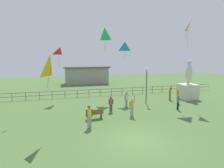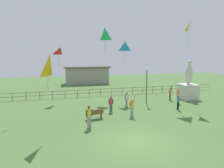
{
  "view_description": "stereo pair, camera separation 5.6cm",
  "coord_description": "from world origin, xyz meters",
  "px_view_note": "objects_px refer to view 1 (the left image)",
  "views": [
    {
      "loc": [
        -4.55,
        -10.79,
        5.46
      ],
      "look_at": [
        -0.07,
        5.78,
        2.85
      ],
      "focal_mm": 30.69,
      "sensor_mm": 36.0,
      "label": 1
    },
    {
      "loc": [
        -4.5,
        -10.8,
        5.46
      ],
      "look_at": [
        -0.07,
        5.78,
        2.85
      ],
      "focal_mm": 30.69,
      "sensor_mm": 36.0,
      "label": 2
    }
  ],
  "objects_px": {
    "lamppost": "(147,77)",
    "kite_2": "(60,52)",
    "park_bench": "(95,114)",
    "kite_5": "(191,27)",
    "person_1": "(178,95)",
    "person_3": "(178,101)",
    "person_5": "(132,106)",
    "kite_3": "(125,47)",
    "person_4": "(126,98)",
    "person_2": "(111,103)",
    "statue_monument": "(188,88)",
    "kite_4": "(51,66)",
    "person_6": "(170,93)",
    "kite_0": "(105,35)",
    "person_0": "(89,115)"
  },
  "relations": [
    {
      "from": "person_5",
      "to": "person_4",
      "type": "bearing_deg",
      "value": 78.92
    },
    {
      "from": "person_1",
      "to": "kite_0",
      "type": "distance_m",
      "value": 11.11
    },
    {
      "from": "person_3",
      "to": "kite_3",
      "type": "height_order",
      "value": "kite_3"
    },
    {
      "from": "park_bench",
      "to": "kite_5",
      "type": "distance_m",
      "value": 13.45
    },
    {
      "from": "person_2",
      "to": "kite_2",
      "type": "xyz_separation_m",
      "value": [
        -4.5,
        6.3,
        4.91
      ]
    },
    {
      "from": "lamppost",
      "to": "person_1",
      "type": "relative_size",
      "value": 2.48
    },
    {
      "from": "statue_monument",
      "to": "kite_2",
      "type": "xyz_separation_m",
      "value": [
        -15.25,
        3.35,
        4.39
      ]
    },
    {
      "from": "lamppost",
      "to": "person_6",
      "type": "xyz_separation_m",
      "value": [
        3.5,
        0.72,
        -2.11
      ]
    },
    {
      "from": "person_3",
      "to": "kite_3",
      "type": "xyz_separation_m",
      "value": [
        -3.89,
        5.24,
        5.54
      ]
    },
    {
      "from": "person_5",
      "to": "kite_3",
      "type": "relative_size",
      "value": 0.92
    },
    {
      "from": "lamppost",
      "to": "kite_0",
      "type": "xyz_separation_m",
      "value": [
        -3.97,
        3.57,
        4.87
      ]
    },
    {
      "from": "park_bench",
      "to": "kite_5",
      "type": "relative_size",
      "value": 0.52
    },
    {
      "from": "kite_3",
      "to": "person_4",
      "type": "bearing_deg",
      "value": -104.28
    },
    {
      "from": "person_1",
      "to": "person_3",
      "type": "height_order",
      "value": "person_1"
    },
    {
      "from": "kite_2",
      "to": "kite_3",
      "type": "distance_m",
      "value": 7.62
    },
    {
      "from": "person_0",
      "to": "kite_0",
      "type": "xyz_separation_m",
      "value": [
        3.35,
        9.24,
        6.87
      ]
    },
    {
      "from": "person_6",
      "to": "kite_3",
      "type": "xyz_separation_m",
      "value": [
        -5.41,
        1.34,
        5.51
      ]
    },
    {
      "from": "park_bench",
      "to": "person_3",
      "type": "bearing_deg",
      "value": 4.08
    },
    {
      "from": "park_bench",
      "to": "person_2",
      "type": "xyz_separation_m",
      "value": [
        1.87,
        1.63,
        0.43
      ]
    },
    {
      "from": "person_1",
      "to": "person_4",
      "type": "height_order",
      "value": "person_1"
    },
    {
      "from": "kite_2",
      "to": "kite_4",
      "type": "height_order",
      "value": "kite_2"
    },
    {
      "from": "kite_4",
      "to": "lamppost",
      "type": "bearing_deg",
      "value": 33.03
    },
    {
      "from": "lamppost",
      "to": "kite_2",
      "type": "relative_size",
      "value": 1.77
    },
    {
      "from": "person_2",
      "to": "statue_monument",
      "type": "bearing_deg",
      "value": 15.35
    },
    {
      "from": "park_bench",
      "to": "statue_monument",
      "type": "bearing_deg",
      "value": 19.98
    },
    {
      "from": "statue_monument",
      "to": "person_0",
      "type": "xyz_separation_m",
      "value": [
        -13.36,
        -6.47,
        -0.4
      ]
    },
    {
      "from": "person_6",
      "to": "lamppost",
      "type": "bearing_deg",
      "value": -168.44
    },
    {
      "from": "statue_monument",
      "to": "person_3",
      "type": "height_order",
      "value": "statue_monument"
    },
    {
      "from": "lamppost",
      "to": "person_4",
      "type": "xyz_separation_m",
      "value": [
        -2.58,
        -0.63,
        -2.13
      ]
    },
    {
      "from": "person_3",
      "to": "person_2",
      "type": "bearing_deg",
      "value": 171.28
    },
    {
      "from": "kite_0",
      "to": "kite_5",
      "type": "xyz_separation_m",
      "value": [
        8.09,
        -5.27,
        0.47
      ]
    },
    {
      "from": "person_2",
      "to": "lamppost",
      "type": "bearing_deg",
      "value": 24.65
    },
    {
      "from": "statue_monument",
      "to": "lamppost",
      "type": "distance_m",
      "value": 6.3
    },
    {
      "from": "statue_monument",
      "to": "park_bench",
      "type": "xyz_separation_m",
      "value": [
        -12.61,
        -4.59,
        -0.94
      ]
    },
    {
      "from": "person_1",
      "to": "kite_5",
      "type": "xyz_separation_m",
      "value": [
        0.65,
        -0.76,
        7.39
      ]
    },
    {
      "from": "person_0",
      "to": "kite_5",
      "type": "relative_size",
      "value": 0.59
    },
    {
      "from": "statue_monument",
      "to": "park_bench",
      "type": "distance_m",
      "value": 13.46
    },
    {
      "from": "park_bench",
      "to": "kite_3",
      "type": "xyz_separation_m",
      "value": [
        4.67,
        5.85,
        5.94
      ]
    },
    {
      "from": "person_1",
      "to": "kite_4",
      "type": "bearing_deg",
      "value": -157.65
    },
    {
      "from": "kite_0",
      "to": "kite_5",
      "type": "relative_size",
      "value": 0.99
    },
    {
      "from": "kite_3",
      "to": "kite_5",
      "type": "height_order",
      "value": "kite_5"
    },
    {
      "from": "person_0",
      "to": "person_5",
      "type": "xyz_separation_m",
      "value": [
        4.08,
        1.74,
        -0.03
      ]
    },
    {
      "from": "person_2",
      "to": "kite_5",
      "type": "distance_m",
      "value": 11.56
    },
    {
      "from": "person_5",
      "to": "kite_2",
      "type": "distance_m",
      "value": 11.15
    },
    {
      "from": "statue_monument",
      "to": "person_4",
      "type": "xyz_separation_m",
      "value": [
        -8.62,
        -1.42,
        -0.53
      ]
    },
    {
      "from": "person_6",
      "to": "person_3",
      "type": "bearing_deg",
      "value": -111.31
    },
    {
      "from": "park_bench",
      "to": "person_2",
      "type": "height_order",
      "value": "person_2"
    },
    {
      "from": "person_5",
      "to": "kite_4",
      "type": "distance_m",
      "value": 8.02
    },
    {
      "from": "lamppost",
      "to": "kite_0",
      "type": "relative_size",
      "value": 1.4
    },
    {
      "from": "person_2",
      "to": "kite_3",
      "type": "bearing_deg",
      "value": 56.37
    }
  ]
}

